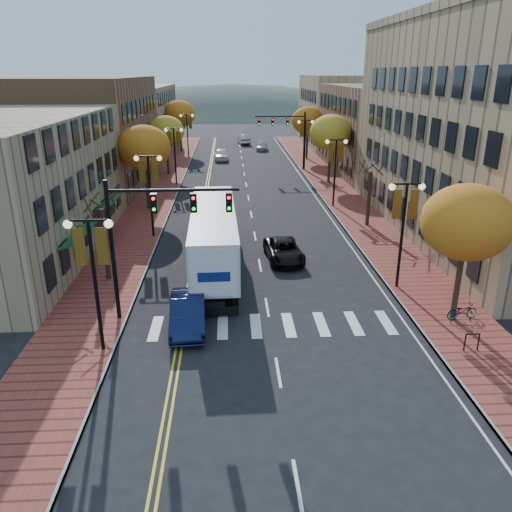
{
  "coord_description": "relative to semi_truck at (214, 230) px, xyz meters",
  "views": [
    {
      "loc": [
        -1.87,
        -19.38,
        11.55
      ],
      "look_at": [
        -0.48,
        5.8,
        2.2
      ],
      "focal_mm": 35.0,
      "sensor_mm": 36.0,
      "label": 1
    }
  ],
  "objects": [
    {
      "name": "tree_right_d",
      "position": [
        11.86,
        39.69,
        3.0
      ],
      "size": [
        4.35,
        4.35,
        7.0
      ],
      "color": "#382619",
      "rests_on": "sidewalk_right"
    },
    {
      "name": "car_far_oncoming",
      "position": [
        3.6,
        55.92,
        -1.49
      ],
      "size": [
        2.31,
        5.04,
        1.6
      ],
      "primitive_type": "imported",
      "rotation": [
        0.0,
        0.0,
        3.27
      ],
      "color": "#ABAAB2",
      "rests_on": "ground"
    },
    {
      "name": "lamp_left_d",
      "position": [
        -4.64,
        41.69,
        2.0
      ],
      "size": [
        1.96,
        0.36,
        6.05
      ],
      "color": "black",
      "rests_on": "ground"
    },
    {
      "name": "building_right_far",
      "position": [
        21.36,
        53.69,
        3.21
      ],
      "size": [
        15.0,
        20.0,
        11.0
      ],
      "primitive_type": "cube",
      "color": "#9E8966",
      "rests_on": "ground"
    },
    {
      "name": "tree_right_a",
      "position": [
        11.86,
        -8.31,
        2.76
      ],
      "size": [
        4.16,
        4.16,
        6.69
      ],
      "color": "#382619",
      "rests_on": "sidewalk_right"
    },
    {
      "name": "bicycle",
      "position": [
        12.25,
        -8.39,
        -1.72
      ],
      "size": [
        1.67,
        0.82,
        0.84
      ],
      "primitive_type": "imported",
      "rotation": [
        0.0,
        0.0,
        1.74
      ],
      "color": "gray",
      "rests_on": "sidewalk_right"
    },
    {
      "name": "tree_right_b",
      "position": [
        11.86,
        7.69,
        -0.04
      ],
      "size": [
        0.28,
        0.28,
        4.2
      ],
      "color": "#382619",
      "rests_on": "sidewalk_right"
    },
    {
      "name": "tree_left_a",
      "position": [
        -6.14,
        -2.31,
        -0.04
      ],
      "size": [
        0.28,
        0.28,
        4.2
      ],
      "color": "#382619",
      "rests_on": "sidewalk_left"
    },
    {
      "name": "car_far_silver",
      "position": [
        6.2,
        48.7,
        -1.68
      ],
      "size": [
        2.01,
        4.35,
        1.23
      ],
      "primitive_type": "imported",
      "rotation": [
        0.0,
        0.0,
        -0.07
      ],
      "color": "#9B9BA2",
      "rests_on": "ground"
    },
    {
      "name": "car_far_white",
      "position": [
        0.01,
        39.82,
        -1.51
      ],
      "size": [
        1.92,
        4.62,
        1.56
      ],
      "primitive_type": "imported",
      "rotation": [
        0.0,
        0.0,
        0.02
      ],
      "color": "white",
      "rests_on": "ground"
    },
    {
      "name": "building_right_mid",
      "position": [
        21.36,
        31.69,
        2.71
      ],
      "size": [
        15.0,
        24.0,
        10.0
      ],
      "primitive_type": "cube",
      "color": "brown",
      "rests_on": "ground"
    },
    {
      "name": "sidewalk_right",
      "position": [
        11.86,
        22.19,
        -2.22
      ],
      "size": [
        4.0,
        85.0,
        0.15
      ],
      "primitive_type": "cube",
      "color": "brown",
      "rests_on": "ground"
    },
    {
      "name": "ground",
      "position": [
        2.86,
        -10.31,
        -2.29
      ],
      "size": [
        200.0,
        200.0,
        0.0
      ],
      "primitive_type": "plane",
      "color": "black",
      "rests_on": "ground"
    },
    {
      "name": "lamp_right_a",
      "position": [
        10.36,
        -4.31,
        2.0
      ],
      "size": [
        1.96,
        0.36,
        6.05
      ],
      "color": "black",
      "rests_on": "ground"
    },
    {
      "name": "tree_right_c",
      "position": [
        11.86,
        23.69,
        3.16
      ],
      "size": [
        4.48,
        4.48,
        7.21
      ],
      "color": "#382619",
      "rests_on": "sidewalk_right"
    },
    {
      "name": "lamp_right_c",
      "position": [
        10.36,
        31.69,
        2.0
      ],
      "size": [
        1.96,
        0.36,
        6.05
      ],
      "color": "black",
      "rests_on": "ground"
    },
    {
      "name": "navy_sedan",
      "position": [
        -1.08,
        -8.22,
        -1.53
      ],
      "size": [
        1.87,
        4.72,
        1.53
      ],
      "primitive_type": "imported",
      "rotation": [
        0.0,
        0.0,
        0.05
      ],
      "color": "#0D1337",
      "rests_on": "ground"
    },
    {
      "name": "building_left_far",
      "position": [
        -14.14,
        50.69,
        2.46
      ],
      "size": [
        12.0,
        26.0,
        9.5
      ],
      "primitive_type": "cube",
      "color": "#9E8966",
      "rests_on": "ground"
    },
    {
      "name": "semi_truck",
      "position": [
        0.0,
        0.0,
        0.0
      ],
      "size": [
        2.89,
        15.73,
        3.92
      ],
      "rotation": [
        0.0,
        0.0,
        0.02
      ],
      "color": "black",
      "rests_on": "ground"
    },
    {
      "name": "tree_left_d",
      "position": [
        -6.14,
        47.69,
        3.31
      ],
      "size": [
        4.61,
        4.61,
        7.42
      ],
      "color": "#382619",
      "rests_on": "sidewalk_left"
    },
    {
      "name": "building_left_mid",
      "position": [
        -14.14,
        25.69,
        3.21
      ],
      "size": [
        12.0,
        24.0,
        11.0
      ],
      "primitive_type": "cube",
      "color": "brown",
      "rests_on": "ground"
    },
    {
      "name": "lamp_right_b",
      "position": [
        10.36,
        13.69,
        2.0
      ],
      "size": [
        1.96,
        0.36,
        6.05
      ],
      "color": "black",
      "rests_on": "ground"
    },
    {
      "name": "lamp_left_c",
      "position": [
        -4.64,
        23.69,
        2.0
      ],
      "size": [
        1.96,
        0.36,
        6.05
      ],
      "color": "black",
      "rests_on": "ground"
    },
    {
      "name": "tree_left_b",
      "position": [
        -6.14,
        13.69,
        3.16
      ],
      "size": [
        4.48,
        4.48,
        7.21
      ],
      "color": "#382619",
      "rests_on": "sidewalk_left"
    },
    {
      "name": "lamp_left_a",
      "position": [
        -4.64,
        -10.31,
        2.0
      ],
      "size": [
        1.96,
        0.36,
        6.05
      ],
      "color": "black",
      "rests_on": "ground"
    },
    {
      "name": "traffic_mast_far",
      "position": [
        8.33,
        31.69,
        2.63
      ],
      "size": [
        6.1,
        0.34,
        7.0
      ],
      "color": "black",
      "rests_on": "ground"
    },
    {
      "name": "lamp_left_b",
      "position": [
        -4.64,
        5.69,
        2.0
      ],
      "size": [
        1.96,
        0.36,
        6.05
      ],
      "color": "black",
      "rests_on": "ground"
    },
    {
      "name": "sidewalk_left",
      "position": [
        -6.14,
        22.19,
        -2.22
      ],
      "size": [
        4.0,
        85.0,
        0.15
      ],
      "primitive_type": "cube",
      "color": "brown",
      "rests_on": "ground"
    },
    {
      "name": "black_suv",
      "position": [
        4.46,
        0.56,
        -1.64
      ],
      "size": [
        2.53,
        4.87,
        1.31
      ],
      "primitive_type": "imported",
      "rotation": [
        0.0,
        0.0,
        0.08
      ],
      "color": "black",
      "rests_on": "ground"
    },
    {
      "name": "tree_left_c",
      "position": [
        -6.14,
        29.69,
        2.76
      ],
      "size": [
        4.16,
        4.16,
        6.69
      ],
      "color": "#382619",
      "rests_on": "sidewalk_left"
    },
    {
      "name": "traffic_mast_near",
      "position": [
        -2.62,
        -7.31,
        2.63
      ],
      "size": [
        6.1,
        0.35,
        7.0
      ],
      "color": "black",
      "rests_on": "ground"
    }
  ]
}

